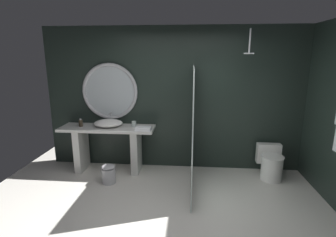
{
  "coord_description": "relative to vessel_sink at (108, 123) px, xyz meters",
  "views": [
    {
      "loc": [
        0.29,
        -2.87,
        2.08
      ],
      "look_at": [
        -0.04,
        0.89,
        1.18
      ],
      "focal_mm": 27.98,
      "sensor_mm": 36.0,
      "label": 1
    }
  ],
  "objects": [
    {
      "name": "ground_plane",
      "position": [
        1.19,
        -1.6,
        -0.9
      ],
      "size": [
        5.76,
        5.76,
        0.0
      ],
      "primitive_type": "plane",
      "color": "silver"
    },
    {
      "name": "vanity_counter",
      "position": [
        -0.01,
        -0.03,
        -0.37
      ],
      "size": [
        1.69,
        0.54,
        0.83
      ],
      "color": "silver",
      "rests_on": "ground_plane"
    },
    {
      "name": "shower_glass_panel",
      "position": [
        1.51,
        -0.52,
        0.07
      ],
      "size": [
        0.02,
        1.55,
        1.93
      ],
      "primitive_type": "cube",
      "color": "silver",
      "rests_on": "ground_plane"
    },
    {
      "name": "folded_hand_towel",
      "position": [
        0.68,
        -0.2,
        -0.03
      ],
      "size": [
        0.27,
        0.16,
        0.06
      ],
      "primitive_type": "cube",
      "rotation": [
        0.0,
        0.0,
        -0.03
      ],
      "color": "white",
      "rests_on": "vanity_counter"
    },
    {
      "name": "rain_shower_head",
      "position": [
        2.38,
        -0.08,
        1.28
      ],
      "size": [
        0.16,
        0.16,
        0.39
      ],
      "color": "#B7B7BC"
    },
    {
      "name": "tumbler_cup",
      "position": [
        0.47,
        0.02,
        -0.01
      ],
      "size": [
        0.08,
        0.08,
        0.1
      ],
      "primitive_type": "cylinder",
      "color": "silver",
      "rests_on": "vanity_counter"
    },
    {
      "name": "toilet",
      "position": [
        2.88,
        -0.11,
        -0.63
      ],
      "size": [
        0.41,
        0.52,
        0.56
      ],
      "color": "white",
      "rests_on": "ground_plane"
    },
    {
      "name": "soap_dispenser",
      "position": [
        -0.5,
        -0.04,
        0.0
      ],
      "size": [
        0.07,
        0.07,
        0.15
      ],
      "color": "#3D3323",
      "rests_on": "vanity_counter"
    },
    {
      "name": "vessel_sink",
      "position": [
        0.0,
        0.0,
        0.0
      ],
      "size": [
        0.52,
        0.42,
        0.22
      ],
      "color": "white",
      "rests_on": "vanity_counter"
    },
    {
      "name": "round_wall_mirror",
      "position": [
        -0.01,
        0.21,
        0.54
      ],
      "size": [
        1.04,
        0.06,
        1.04
      ],
      "color": "#B7B7BC"
    },
    {
      "name": "waste_bin",
      "position": [
        0.13,
        -0.53,
        -0.73
      ],
      "size": [
        0.23,
        0.23,
        0.32
      ],
      "color": "#B7B7BC",
      "rests_on": "ground_plane"
    },
    {
      "name": "back_wall_panel",
      "position": [
        1.19,
        0.3,
        0.4
      ],
      "size": [
        4.8,
        0.1,
        2.6
      ],
      "primitive_type": "cube",
      "color": "#1E2823",
      "rests_on": "ground_plane"
    }
  ]
}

